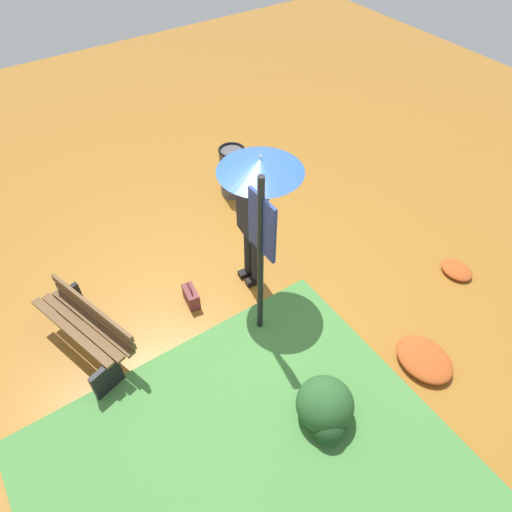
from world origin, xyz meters
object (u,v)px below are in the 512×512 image
Objects in this scene: info_sign_post at (261,244)px; trash_bin at (233,171)px; person_with_umbrella at (257,190)px; park_bench at (86,328)px; handbag at (191,296)px.

info_sign_post is 2.92m from trash_bin.
person_with_umbrella is at bearing 149.71° from info_sign_post.
person_with_umbrella is 1.41× the size of park_bench.
person_with_umbrella is 5.53× the size of handbag.
handbag is at bearing 87.78° from park_bench.
info_sign_post is 6.22× the size of handbag.
info_sign_post is at bearing 32.58° from handbag.
trash_bin is at bearing 134.71° from handbag.
park_bench is at bearing -95.45° from person_with_umbrella.
info_sign_post reaches higher than park_bench.
info_sign_post reaches higher than trash_bin.
info_sign_post is 1.64m from handbag.
info_sign_post reaches higher than handbag.
person_with_umbrella is 1.70m from handbag.
person_with_umbrella is at bearing -22.95° from trash_bin.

